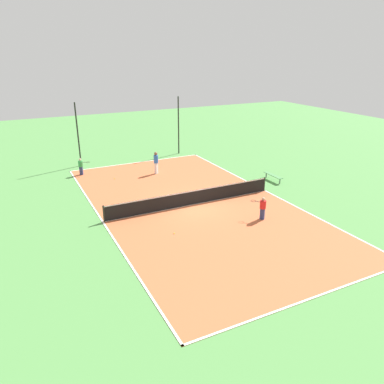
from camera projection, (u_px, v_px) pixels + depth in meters
ground_plane at (192, 205)px, 24.41m from camera, size 80.00×80.00×0.00m
court_surface at (192, 205)px, 24.41m from camera, size 11.83×22.09×0.02m
tennis_net at (192, 197)px, 24.22m from camera, size 11.63×0.10×1.02m
bench at (273, 176)px, 28.85m from camera, size 0.36×1.98×0.45m
player_far_green at (81, 166)px, 30.02m from camera, size 0.99×0.68×1.35m
player_coach_red at (263, 207)px, 22.04m from camera, size 0.83×0.94×1.39m
player_near_blue at (156, 161)px, 30.20m from camera, size 0.50×0.50×1.81m
tennis_ball_left_sideline at (174, 233)px, 20.50m from camera, size 0.07×0.07×0.07m
tennis_ball_near_net at (115, 179)px, 29.25m from camera, size 0.07×0.07×0.07m
tennis_ball_midcourt at (130, 215)px, 22.81m from camera, size 0.07×0.07×0.07m
fence_post_back_left at (78, 135)px, 31.74m from camera, size 0.12×0.12×5.45m
fence_post_back_right at (178, 126)px, 35.68m from camera, size 0.12×0.12×5.45m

